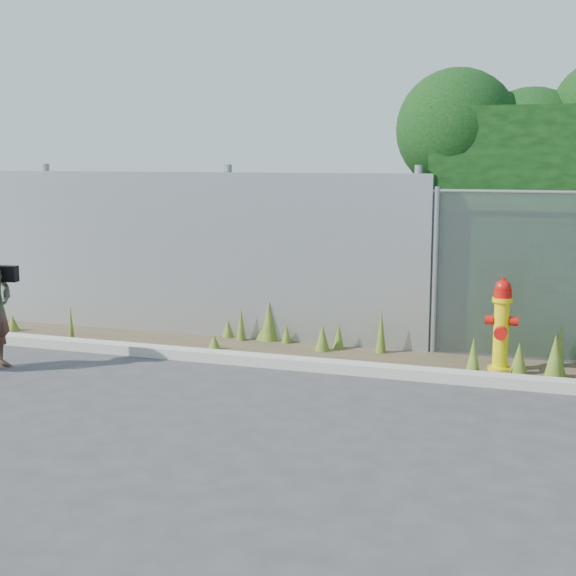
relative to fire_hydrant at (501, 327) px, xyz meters
The scene contains 6 objects.
ground 3.09m from the fire_hydrant, 128.48° to the right, with size 80.00×80.00×0.00m, color #363538.
curb 2.03m from the fire_hydrant, 162.94° to the right, with size 16.00×0.22×0.12m, color #A69F96.
weed_strip 0.96m from the fire_hydrant, behind, with size 16.00×1.29×0.55m.
corrugated_fence 5.21m from the fire_hydrant, behind, with size 8.50×0.21×2.30m.
fire_hydrant is the anchor object (origin of this frame).
black_shoulder_bag 5.65m from the fire_hydrant, 164.70° to the right, with size 0.25×0.10×0.18m.
Camera 1 is at (2.40, -6.70, 2.41)m, focal length 50.00 mm.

